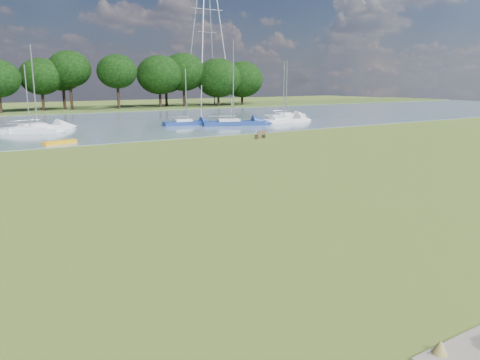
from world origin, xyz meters
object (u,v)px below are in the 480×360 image
sailboat_7 (186,122)px  sailboat_9 (29,129)px  sailboat_3 (283,119)px  kayak (60,142)px  pylon (207,7)px  sailboat_2 (37,126)px  riverbank_bench (261,134)px  sailboat_6 (233,121)px  sailboat_0 (286,114)px

sailboat_7 → sailboat_9: sailboat_9 is taller
sailboat_3 → kayak: bearing=-165.7°
kayak → sailboat_7: (16.55, 9.61, 0.28)m
pylon → sailboat_3: 45.70m
sailboat_7 → kayak: bearing=-143.4°
kayak → pylon: bearing=30.2°
sailboat_2 → sailboat_3: size_ratio=1.18×
sailboat_9 → riverbank_bench: bearing=-17.8°
pylon → sailboat_6: (-18.33, -39.57, -19.36)m
kayak → sailboat_0: (33.92, 12.48, 0.30)m
pylon → sailboat_3: size_ratio=4.17×
sailboat_3 → sailboat_9: size_ratio=1.11×
sailboat_2 → sailboat_6: sailboat_6 is taller
sailboat_6 → sailboat_9: 22.31m
sailboat_6 → sailboat_9: size_ratio=1.46×
pylon → sailboat_9: (-40.29, -35.67, -19.42)m
riverbank_bench → kayak: size_ratio=0.46×
sailboat_0 → sailboat_6: sailboat_6 is taller
pylon → sailboat_9: size_ratio=4.64×
pylon → sailboat_0: pylon is taller
sailboat_2 → sailboat_6: bearing=-33.0°
riverbank_bench → sailboat_0: (17.18, 18.26, 0.10)m
sailboat_0 → sailboat_7: sailboat_0 is taller
sailboat_6 → kayak: bearing=-143.2°
sailboat_2 → sailboat_7: bearing=-26.6°
riverbank_bench → pylon: bearing=49.4°
sailboat_2 → sailboat_9: (-1.01, -1.87, -0.09)m
riverbank_bench → sailboat_2: sailboat_2 is taller
kayak → sailboat_0: 36.15m
sailboat_3 → sailboat_6: bearing=179.8°
sailboat_0 → sailboat_7: size_ratio=1.21×
kayak → sailboat_0: size_ratio=0.36×
sailboat_2 → sailboat_7: 16.53m
sailboat_7 → sailboat_6: bearing=-28.1°
sailboat_0 → sailboat_9: bearing=-177.5°
sailboat_6 → sailboat_7: bearing=165.3°
sailboat_6 → sailboat_9: sailboat_6 is taller
pylon → sailboat_0: (-5.58, -33.52, -19.39)m
sailboat_6 → sailboat_7: size_ratio=1.50×
sailboat_0 → sailboat_9: size_ratio=1.18×
sailboat_0 → sailboat_2: (-33.70, -0.28, 0.06)m
sailboat_7 → riverbank_bench: bearing=-82.8°
riverbank_bench → sailboat_0: sailboat_0 is taller
sailboat_0 → sailboat_9: 34.77m
pylon → sailboat_9: pylon is taller
riverbank_bench → sailboat_9: 23.81m
riverbank_bench → sailboat_0: 25.07m
sailboat_3 → pylon: bearing=76.7°
pylon → sailboat_7: size_ratio=4.76×
kayak → sailboat_3: bearing=-7.0°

